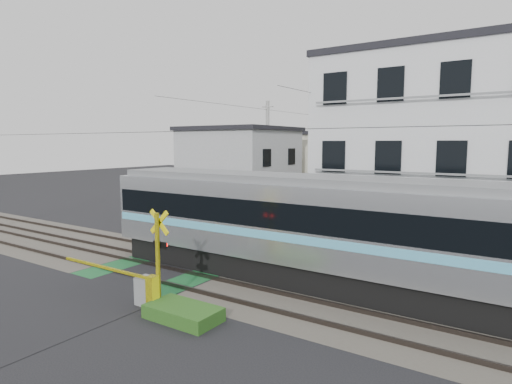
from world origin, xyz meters
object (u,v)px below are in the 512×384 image
Objects in this scene: crossing_signal_far at (186,228)px; pedestrian at (389,187)px; apartment_block at (439,152)px; crossing_signal_near at (148,284)px.

crossing_signal_far reaches higher than pedestrian.
apartment_block is at bearing 110.38° from pedestrian.
apartment_block is (5.91, 13.15, 3.94)m from crossing_signal_near.
apartment_block reaches higher than crossing_signal_far.
crossing_signal_near is at bearing 91.71° from pedestrian.
pedestrian is (-1.95, 32.52, 0.18)m from crossing_signal_near.
crossing_signal_near is at bearing -114.22° from apartment_block.
crossing_signal_near is 32.57m from pedestrian.
crossing_signal_near is at bearing -54.71° from crossing_signal_far.
apartment_block is at bearing 27.78° from crossing_signal_far.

